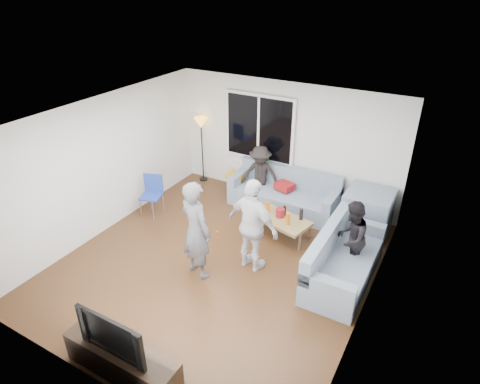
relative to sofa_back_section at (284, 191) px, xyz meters
The scene contains 31 objects.
floor 2.32m from the sofa_back_section, 95.46° to the right, with size 5.00×5.50×0.04m, color #56351C.
ceiling 3.17m from the sofa_back_section, 95.46° to the right, with size 5.00×5.50×0.04m, color white.
wall_back 1.03m from the sofa_back_section, 113.47° to the left, with size 5.00×0.04×2.60m, color silver.
wall_front 5.12m from the sofa_back_section, 92.47° to the right, with size 5.00×0.04×2.60m, color silver.
wall_left 3.66m from the sofa_back_section, 140.33° to the right, with size 0.04×5.50×2.60m, color silver.
wall_right 3.35m from the sofa_back_section, 44.59° to the right, with size 0.04×5.50×2.60m, color silver.
window_frame 1.45m from the sofa_back_section, 152.80° to the left, with size 1.62×0.06×1.47m, color white.
window_glass 1.44m from the sofa_back_section, 155.06° to the left, with size 1.50×0.02×1.35m, color black.
window_mullion 1.44m from the sofa_back_section, 155.64° to the left, with size 0.05×0.03×1.35m, color white.
radiator 0.91m from the sofa_back_section, 155.06° to the left, with size 1.30×0.12×0.62m, color silver.
potted_plant 0.81m from the sofa_back_section, 150.56° to the left, with size 0.21×0.17×0.38m, color #346528.
vase 1.25m from the sofa_back_section, 163.38° to the left, with size 0.16×0.16×0.17m, color white.
sofa_back_section is the anchor object (origin of this frame).
sofa_right_section 2.40m from the sofa_back_section, 41.39° to the right, with size 0.85×2.00×0.85m, color gray, non-canonical shape.
sofa_corner 1.76m from the sofa_back_section, ahead, with size 0.85×0.85×0.85m, color gray.
cushion_yellow 1.15m from the sofa_back_section, behind, with size 0.38×0.32×0.14m, color gold.
cushion_red 0.11m from the sofa_back_section, 103.89° to the left, with size 0.36×0.30×0.13m, color maroon.
coffee_table 1.09m from the sofa_back_section, 68.59° to the right, with size 1.10×0.60×0.40m, color #9C804B.
pitcher 1.00m from the sofa_back_section, 69.93° to the right, with size 0.17×0.17×0.17m, color maroon.
side_chair 2.76m from the sofa_back_section, 145.09° to the right, with size 0.40×0.40×0.86m, color #233C9A, non-canonical shape.
floor_lamp 2.32m from the sofa_back_section, behind, with size 0.32×0.32×1.56m, color #F7AB2E, non-canonical shape.
player_left 2.73m from the sofa_back_section, 97.79° to the right, with size 0.63×0.41×1.72m, color #4D4D52.
player_right 2.15m from the sofa_back_section, 80.28° to the right, with size 0.98×0.41×1.67m, color silver.
spectator_right 2.27m from the sofa_back_section, 37.04° to the right, with size 0.64×0.50×1.31m, color black.
spectator_back 0.63m from the sofa_back_section, behind, with size 0.84×0.48×1.30m, color black.
tv_console 4.77m from the sofa_back_section, 90.65° to the right, with size 1.60×0.40×0.44m, color #302218.
television 4.78m from the sofa_back_section, 90.65° to the right, with size 1.01×0.13×0.58m, color black.
bottle_a 0.89m from the sofa_back_section, 86.60° to the right, with size 0.07×0.07×0.20m, color orange.
bottle_c 0.93m from the sofa_back_section, 65.22° to the right, with size 0.07×0.07×0.19m, color black.
bottle_d 1.26m from the sofa_back_section, 62.62° to the right, with size 0.07×0.07×0.23m, color orange.
bottle_e 1.12m from the sofa_back_section, 49.12° to the right, with size 0.07×0.07×0.22m, color black.
Camera 1 is at (3.17, -4.84, 4.51)m, focal length 30.74 mm.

